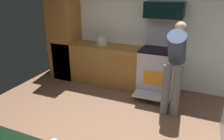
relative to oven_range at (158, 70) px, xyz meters
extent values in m
cube|color=silver|center=(-0.40, 0.37, 0.79)|extent=(5.20, 0.12, 2.60)
cube|color=#946229|center=(-1.30, 0.01, -0.06)|extent=(2.40, 0.60, 0.90)
cube|color=#946229|center=(-2.30, 0.01, 0.54)|extent=(0.60, 0.60, 2.10)
cube|color=#BCB2C0|center=(0.00, -0.01, -0.05)|extent=(0.76, 0.64, 0.92)
cube|color=black|center=(0.00, -0.01, 0.42)|extent=(0.76, 0.64, 0.03)
cube|color=#BCB2C0|center=(0.00, 0.28, 0.74)|extent=(0.76, 0.06, 0.61)
cube|color=orange|center=(0.00, -0.33, -0.06)|extent=(0.44, 0.01, 0.28)
cube|color=#BCB2C0|center=(0.00, -0.49, -0.37)|extent=(0.72, 0.32, 0.03)
cube|color=black|center=(0.00, 0.09, 1.20)|extent=(0.74, 0.38, 0.31)
cylinder|color=slate|center=(0.30, -0.79, -0.05)|extent=(0.14, 0.14, 0.92)
cylinder|color=slate|center=(0.47, -0.79, -0.05)|extent=(0.14, 0.14, 0.92)
cylinder|color=#42506D|center=(0.38, -0.59, 0.65)|extent=(0.30, 0.63, 0.68)
sphere|color=tan|center=(0.38, -0.35, 0.96)|extent=(0.20, 0.20, 0.20)
cylinder|color=beige|center=(-1.31, 0.01, 0.49)|extent=(0.24, 0.24, 0.20)
camera|label=1|loc=(0.75, -4.22, 1.62)|focal=34.44mm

